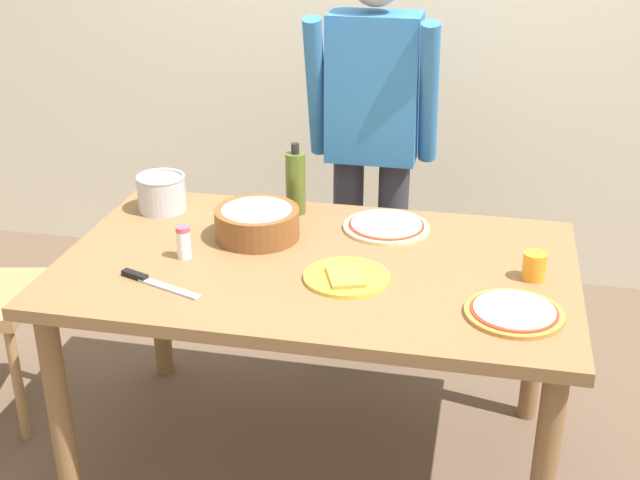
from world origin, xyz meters
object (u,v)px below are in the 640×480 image
at_px(popcorn_bowl, 257,220).
at_px(cup_orange, 534,266).
at_px(pizza_cooked_on_tray, 514,312).
at_px(olive_oil_bottle, 296,182).
at_px(salt_shaker, 184,242).
at_px(dining_table, 317,287).
at_px(steel_pot, 161,192).
at_px(plate_with_slice, 346,277).
at_px(person_cook, 372,136).
at_px(chef_knife, 151,281).
at_px(pizza_raw_on_board, 386,226).

distance_m(popcorn_bowl, cup_orange, 0.90).
xyz_separation_m(pizza_cooked_on_tray, olive_oil_bottle, (-0.76, 0.59, 0.10)).
xyz_separation_m(pizza_cooked_on_tray, salt_shaker, (-1.02, 0.16, 0.04)).
height_order(dining_table, pizza_cooked_on_tray, pizza_cooked_on_tray).
height_order(pizza_cooked_on_tray, popcorn_bowl, popcorn_bowl).
bearing_deg(salt_shaker, cup_orange, 4.13).
bearing_deg(dining_table, popcorn_bowl, 149.22).
xyz_separation_m(steel_pot, cup_orange, (1.29, -0.28, -0.02)).
xyz_separation_m(plate_with_slice, olive_oil_bottle, (-0.27, 0.48, 0.11)).
xyz_separation_m(cup_orange, salt_shaker, (-1.07, -0.08, 0.01)).
relative_size(popcorn_bowl, salt_shaker, 2.64).
relative_size(pizza_cooked_on_tray, steel_pot, 1.58).
bearing_deg(plate_with_slice, person_cook, 93.88).
distance_m(person_cook, steel_pot, 0.83).
xyz_separation_m(dining_table, olive_oil_bottle, (-0.16, 0.37, 0.20)).
bearing_deg(plate_with_slice, salt_shaker, 175.38).
xyz_separation_m(olive_oil_bottle, chef_knife, (-0.29, -0.62, -0.11)).
xyz_separation_m(dining_table, popcorn_bowl, (-0.23, 0.14, 0.15)).
bearing_deg(plate_with_slice, dining_table, 137.39).
bearing_deg(steel_pot, person_cook, 33.86).
height_order(popcorn_bowl, cup_orange, popcorn_bowl).
relative_size(popcorn_bowl, olive_oil_bottle, 1.09).
xyz_separation_m(dining_table, plate_with_slice, (0.11, -0.10, 0.10)).
distance_m(plate_with_slice, cup_orange, 0.56).
distance_m(pizza_raw_on_board, salt_shaker, 0.69).
xyz_separation_m(olive_oil_bottle, steel_pot, (-0.47, -0.07, -0.05)).
xyz_separation_m(person_cook, salt_shaker, (-0.47, -0.82, -0.13)).
distance_m(dining_table, steel_pot, 0.71).
height_order(pizza_raw_on_board, salt_shaker, salt_shaker).
distance_m(pizza_cooked_on_tray, cup_orange, 0.24).
relative_size(pizza_raw_on_board, cup_orange, 3.45).
bearing_deg(chef_knife, pizza_raw_on_board, 40.94).
bearing_deg(chef_knife, person_cook, 63.36).
xyz_separation_m(dining_table, pizza_raw_on_board, (0.18, 0.30, 0.10)).
bearing_deg(steel_pot, dining_table, -25.38).
relative_size(pizza_raw_on_board, salt_shaker, 2.76).
bearing_deg(dining_table, salt_shaker, -171.50).
relative_size(person_cook, cup_orange, 19.06).
xyz_separation_m(olive_oil_bottle, salt_shaker, (-0.26, -0.43, -0.06)).
bearing_deg(dining_table, steel_pot, 154.62).
relative_size(dining_table, pizza_cooked_on_tray, 5.83).
distance_m(person_cook, pizza_cooked_on_tray, 1.13).
bearing_deg(cup_orange, plate_with_slice, -167.62).
bearing_deg(chef_knife, dining_table, 28.95).
distance_m(plate_with_slice, steel_pot, 0.85).
bearing_deg(steel_pot, pizza_cooked_on_tray, -22.82).
height_order(pizza_raw_on_board, plate_with_slice, plate_with_slice).
distance_m(dining_table, olive_oil_bottle, 0.45).
distance_m(pizza_raw_on_board, olive_oil_bottle, 0.36).
xyz_separation_m(person_cook, plate_with_slice, (0.06, -0.86, -0.17)).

